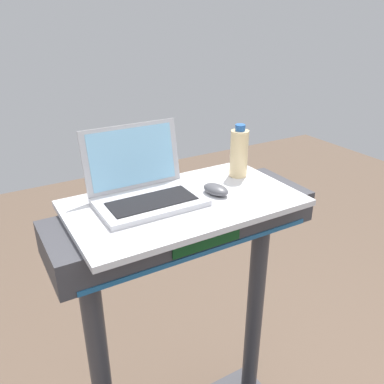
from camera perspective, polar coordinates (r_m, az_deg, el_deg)
The scene contains 4 objects.
desk_board at distance 1.31m, azimuth -1.10°, elevation -1.60°, with size 0.75×0.43×0.02m, color silver.
laptop at distance 1.30m, azimuth -6.86°, elevation 0.78°, with size 0.33×0.26×0.23m.
computer_mouse at distance 1.34m, azimuth 3.42°, elevation 0.36°, with size 0.06×0.10×0.03m, color #4C4C51.
water_bottle at distance 1.48m, azimuth 6.71°, elevation 5.59°, with size 0.07×0.07×0.19m.
Camera 1 is at (-0.57, -0.33, 1.78)m, focal length 37.43 mm.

